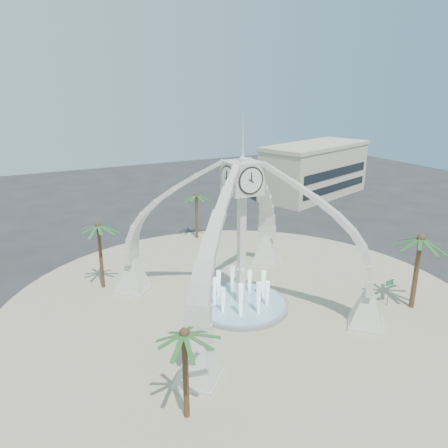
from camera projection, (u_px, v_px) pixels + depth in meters
name	position (u px, v px, depth m)	size (l,w,h in m)	color
ground	(241.00, 307.00, 36.57)	(140.00, 140.00, 0.00)	#282828
plaza	(241.00, 307.00, 36.56)	(40.00, 40.00, 0.06)	tan
clock_tower	(242.00, 234.00, 34.58)	(17.94, 17.94, 16.30)	beige
fountain	(241.00, 304.00, 36.48)	(8.00, 8.00, 3.62)	gray
building_ne	(315.00, 170.00, 72.10)	(21.87, 14.17, 8.60)	beige
palm_east	(421.00, 239.00, 34.66)	(4.98, 4.98, 6.99)	brown
palm_west	(98.00, 226.00, 38.30)	(4.10, 4.10, 6.69)	brown
palm_north	(196.00, 196.00, 51.32)	(3.90, 3.90, 6.03)	brown
palm_south	(184.00, 334.00, 22.90)	(4.59, 4.59, 6.05)	brown
street_sign	(389.00, 286.00, 36.25)	(0.94, 0.08, 2.55)	slate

